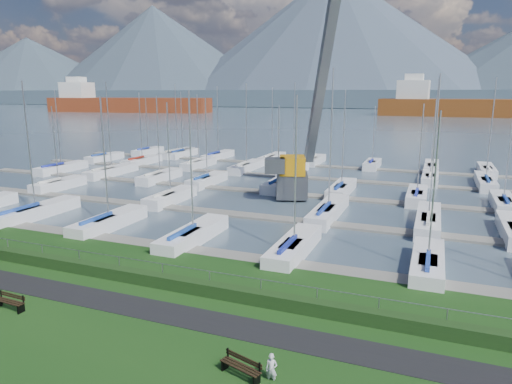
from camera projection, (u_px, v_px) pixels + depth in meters
The scene contains 14 objects.
path at pixel (147, 309), 23.03m from camera, with size 160.00×2.00×0.04m, color black.
water at pixel (414, 112), 262.10m from camera, with size 800.00×540.00×0.20m, color #455665.
hedge at pixel (174, 283), 25.32m from camera, with size 80.00×0.70×0.70m, color #1A3513.
fence at pixel (178, 266), 25.50m from camera, with size 0.04×0.04×80.00m, color gray.
foothill at pixel (420, 99), 324.34m from camera, with size 900.00×80.00×12.00m, color #465967.
mountains at pixel (436, 48), 380.77m from camera, with size 1190.00×360.00×115.00m.
docks at pixel (303, 195), 49.43m from camera, with size 90.00×41.60×0.25m.
bench_left at pixel (10, 302), 22.93m from camera, with size 1.82×0.50×0.85m.
bench_right at pixel (241, 367), 17.51m from camera, with size 1.84×0.93×0.85m.
person at pixel (271, 366), 17.22m from camera, with size 0.46×0.30×1.25m, color #BBBAC1.
crane at pixel (300, 145), 47.80m from camera, with size 7.42×13.03×22.35m.
cargo_ship_west at pixel (122, 105), 253.73m from camera, with size 92.47×31.49×21.50m.
cargo_ship_mid at pixel (482, 108), 205.20m from camera, with size 98.76×21.34×21.50m.
sailboat_fleet at pixel (308, 140), 50.86m from camera, with size 75.94×49.94×13.29m.
Camera 1 is at (12.89, -20.73, 10.74)m, focal length 32.00 mm.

